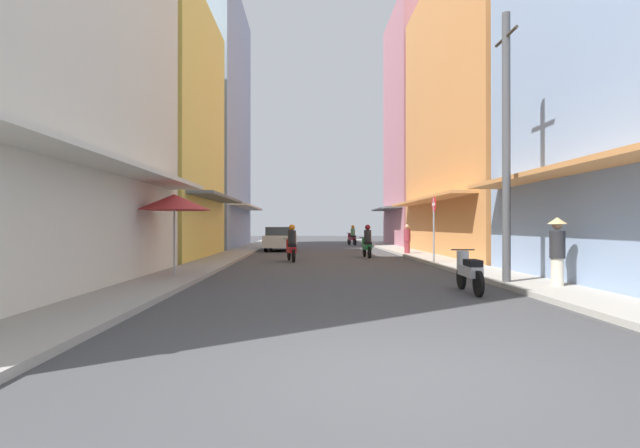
# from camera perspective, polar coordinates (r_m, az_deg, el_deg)

# --- Properties ---
(ground_plane) EXTENTS (95.83, 95.83, 0.00)m
(ground_plane) POSITION_cam_1_polar(r_m,az_deg,el_deg) (22.47, 0.74, -4.10)
(ground_plane) COLOR #424244
(sidewalk_left) EXTENTS (1.66, 51.56, 0.12)m
(sidewalk_left) POSITION_cam_1_polar(r_m,az_deg,el_deg) (22.76, -11.08, -3.90)
(sidewalk_left) COLOR #9E9991
(sidewalk_left) RESTS_ON ground
(sidewalk_right) EXTENTS (1.66, 51.56, 0.12)m
(sidewalk_right) POSITION_cam_1_polar(r_m,az_deg,el_deg) (23.12, 12.37, -3.84)
(sidewalk_right) COLOR #ADA89E
(sidewalk_right) RESTS_ON ground
(building_left_mid) EXTENTS (7.05, 8.66, 11.72)m
(building_left_mid) POSITION_cam_1_polar(r_m,az_deg,el_deg) (23.11, -21.05, 10.61)
(building_left_mid) COLOR #EFD159
(building_left_mid) RESTS_ON ground
(building_left_far) EXTENTS (7.05, 10.97, 17.26)m
(building_left_far) POSITION_cam_1_polar(r_m,az_deg,el_deg) (33.69, -14.86, 11.95)
(building_left_far) COLOR #8CA5CC
(building_left_far) RESTS_ON ground
(building_right_mid) EXTENTS (7.05, 13.47, 14.42)m
(building_right_mid) POSITION_cam_1_polar(r_m,az_deg,el_deg) (25.61, 20.47, 12.61)
(building_right_mid) COLOR #D88C4C
(building_right_mid) RESTS_ON ground
(building_right_far) EXTENTS (7.05, 8.26, 17.62)m
(building_right_far) POSITION_cam_1_polar(r_m,az_deg,el_deg) (36.57, 13.59, 11.27)
(building_right_far) COLOR #B7727F
(building_right_far) RESTS_ON ground
(motorbike_silver) EXTENTS (0.55, 1.81, 0.96)m
(motorbike_silver) POSITION_cam_1_polar(r_m,az_deg,el_deg) (11.12, 17.78, -5.44)
(motorbike_silver) COLOR black
(motorbike_silver) RESTS_ON ground
(motorbike_red) EXTENTS (0.61, 1.79, 1.58)m
(motorbike_red) POSITION_cam_1_polar(r_m,az_deg,el_deg) (19.83, -3.55, -2.58)
(motorbike_red) COLOR black
(motorbike_red) RESTS_ON ground
(motorbike_maroon) EXTENTS (0.69, 1.76, 1.58)m
(motorbike_maroon) POSITION_cam_1_polar(r_m,az_deg,el_deg) (36.61, 3.95, -1.50)
(motorbike_maroon) COLOR black
(motorbike_maroon) RESTS_ON ground
(motorbike_green) EXTENTS (0.55, 1.81, 1.58)m
(motorbike_green) POSITION_cam_1_polar(r_m,az_deg,el_deg) (22.29, 5.78, -2.32)
(motorbike_green) COLOR black
(motorbike_green) RESTS_ON ground
(parked_car) EXTENTS (1.90, 4.16, 1.45)m
(parked_car) POSITION_cam_1_polar(r_m,az_deg,el_deg) (28.44, -4.84, -1.80)
(parked_car) COLOR silver
(parked_car) RESTS_ON ground
(pedestrian_midway) EXTENTS (0.44, 0.44, 1.72)m
(pedestrian_midway) POSITION_cam_1_polar(r_m,az_deg,el_deg) (12.17, 27.11, -2.79)
(pedestrian_midway) COLOR beige
(pedestrian_midway) RESTS_ON ground
(pedestrian_crossing) EXTENTS (0.34, 0.34, 1.59)m
(pedestrian_crossing) POSITION_cam_1_polar(r_m,az_deg,el_deg) (24.16, 10.65, -1.94)
(pedestrian_crossing) COLOR #99333F
(pedestrian_crossing) RESTS_ON ground
(vendor_umbrella) EXTENTS (2.04, 2.04, 2.41)m
(vendor_umbrella) POSITION_cam_1_polar(r_m,az_deg,el_deg) (13.78, -17.45, 2.57)
(vendor_umbrella) COLOR #99999E
(vendor_umbrella) RESTS_ON ground
(utility_pole) EXTENTS (0.20, 1.20, 6.86)m
(utility_pole) POSITION_cam_1_polar(r_m,az_deg,el_deg) (12.66, 21.90, 8.83)
(utility_pole) COLOR #4C4C4F
(utility_pole) RESTS_ON ground
(street_sign_no_entry) EXTENTS (0.07, 0.60, 2.65)m
(street_sign_no_entry) POSITION_cam_1_polar(r_m,az_deg,el_deg) (18.42, 13.80, 0.40)
(street_sign_no_entry) COLOR gray
(street_sign_no_entry) RESTS_ON ground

